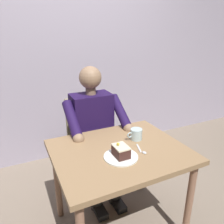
% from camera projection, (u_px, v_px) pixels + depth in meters
% --- Properties ---
extents(cafe_rear_panel, '(6.40, 0.12, 3.00)m').
position_uv_depth(cafe_rear_panel, '(64.00, 31.00, 2.40)').
color(cafe_rear_panel, '#A399AD').
rests_on(cafe_rear_panel, ground).
extents(dining_table, '(0.92, 0.75, 0.71)m').
position_uv_depth(dining_table, '(120.00, 161.00, 1.55)').
color(dining_table, '#916F4B').
rests_on(dining_table, ground).
extents(chair, '(0.42, 0.42, 0.89)m').
position_uv_depth(chair, '(89.00, 138.00, 2.15)').
color(chair, '#877B57').
rests_on(chair, ground).
extents(seated_person, '(0.53, 0.58, 1.22)m').
position_uv_depth(seated_person, '(95.00, 132.00, 1.96)').
color(seated_person, '#1F103C').
rests_on(seated_person, ground).
extents(dessert_plate, '(0.23, 0.23, 0.01)m').
position_uv_depth(dessert_plate, '(121.00, 157.00, 1.42)').
color(dessert_plate, white).
rests_on(dessert_plate, dining_table).
extents(cake_slice, '(0.09, 0.12, 0.09)m').
position_uv_depth(cake_slice, '(121.00, 151.00, 1.41)').
color(cake_slice, '#40231E').
rests_on(cake_slice, dessert_plate).
extents(coffee_cup, '(0.12, 0.09, 0.09)m').
position_uv_depth(coffee_cup, '(136.00, 134.00, 1.65)').
color(coffee_cup, silver).
rests_on(coffee_cup, dining_table).
extents(dessert_spoon, '(0.05, 0.14, 0.01)m').
position_uv_depth(dessert_spoon, '(142.00, 150.00, 1.50)').
color(dessert_spoon, silver).
rests_on(dessert_spoon, dining_table).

